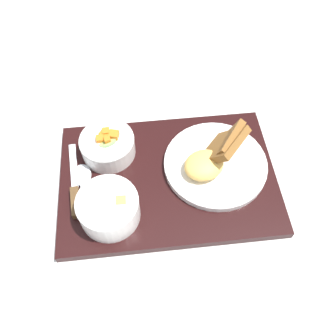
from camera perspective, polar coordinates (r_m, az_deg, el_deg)
name	(u,v)px	position (r m, az deg, el deg)	size (l,w,h in m)	color
ground_plane	(168,181)	(0.73, 0.00, -2.10)	(4.00, 4.00, 0.00)	silver
serving_tray	(168,179)	(0.72, 0.00, -1.71)	(0.46, 0.34, 0.02)	black
bowl_salad	(108,144)	(0.74, -9.64, 3.75)	(0.11, 0.11, 0.06)	white
bowl_soup	(108,207)	(0.65, -9.54, -6.23)	(0.11, 0.11, 0.06)	white
plate_main	(215,160)	(0.72, 7.57, 1.22)	(0.21, 0.21, 0.09)	white
knife	(75,194)	(0.71, -14.65, -3.99)	(0.05, 0.17, 0.02)	silver
spoon	(83,182)	(0.72, -13.50, -2.20)	(0.05, 0.14, 0.01)	silver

